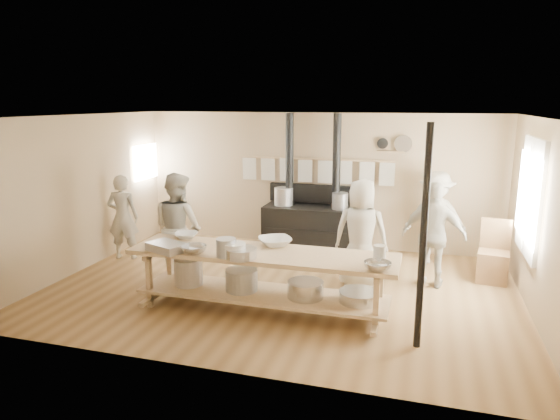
{
  "coord_description": "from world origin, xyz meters",
  "views": [
    {
      "loc": [
        2.01,
        -6.96,
        2.82
      ],
      "look_at": [
        -0.07,
        0.2,
        1.18
      ],
      "focal_mm": 32.0,
      "sensor_mm": 36.0,
      "label": 1
    }
  ],
  "objects_px": {
    "cook_far_left": "(123,217)",
    "cook_right": "(434,235)",
    "chair": "(493,264)",
    "cook_left": "(178,227)",
    "roasting_pan": "(167,247)",
    "cook_center": "(361,233)",
    "cook_by_window": "(435,218)",
    "prep_table": "(262,275)",
    "stove": "(311,223)"
  },
  "relations": [
    {
      "from": "roasting_pan",
      "to": "cook_left",
      "type": "bearing_deg",
      "value": 110.48
    },
    {
      "from": "prep_table",
      "to": "cook_center",
      "type": "relative_size",
      "value": 2.14
    },
    {
      "from": "cook_by_window",
      "to": "cook_right",
      "type": "bearing_deg",
      "value": -89.32
    },
    {
      "from": "cook_left",
      "to": "roasting_pan",
      "type": "bearing_deg",
      "value": 134.34
    },
    {
      "from": "cook_right",
      "to": "cook_by_window",
      "type": "xyz_separation_m",
      "value": [
        0.04,
        1.22,
        0.0
      ]
    },
    {
      "from": "roasting_pan",
      "to": "prep_table",
      "type": "bearing_deg",
      "value": 15.1
    },
    {
      "from": "cook_far_left",
      "to": "roasting_pan",
      "type": "bearing_deg",
      "value": 123.65
    },
    {
      "from": "cook_far_left",
      "to": "cook_right",
      "type": "distance_m",
      "value": 5.36
    },
    {
      "from": "cook_left",
      "to": "roasting_pan",
      "type": "distance_m",
      "value": 1.2
    },
    {
      "from": "cook_right",
      "to": "chair",
      "type": "xyz_separation_m",
      "value": [
        0.94,
        0.51,
        -0.53
      ]
    },
    {
      "from": "stove",
      "to": "roasting_pan",
      "type": "height_order",
      "value": "stove"
    },
    {
      "from": "cook_by_window",
      "to": "roasting_pan",
      "type": "relative_size",
      "value": 3.25
    },
    {
      "from": "prep_table",
      "to": "cook_far_left",
      "type": "bearing_deg",
      "value": 153.81
    },
    {
      "from": "cook_left",
      "to": "cook_right",
      "type": "height_order",
      "value": "cook_left"
    },
    {
      "from": "stove",
      "to": "cook_right",
      "type": "height_order",
      "value": "stove"
    },
    {
      "from": "stove",
      "to": "cook_by_window",
      "type": "bearing_deg",
      "value": -4.24
    },
    {
      "from": "cook_left",
      "to": "cook_center",
      "type": "distance_m",
      "value": 2.85
    },
    {
      "from": "prep_table",
      "to": "cook_far_left",
      "type": "xyz_separation_m",
      "value": [
        -3.14,
        1.55,
        0.25
      ]
    },
    {
      "from": "cook_center",
      "to": "prep_table",
      "type": "bearing_deg",
      "value": 49.53
    },
    {
      "from": "cook_by_window",
      "to": "roasting_pan",
      "type": "height_order",
      "value": "cook_by_window"
    },
    {
      "from": "stove",
      "to": "chair",
      "type": "relative_size",
      "value": 2.64
    },
    {
      "from": "cook_far_left",
      "to": "roasting_pan",
      "type": "distance_m",
      "value": 2.69
    },
    {
      "from": "prep_table",
      "to": "stove",
      "type": "bearing_deg",
      "value": 89.96
    },
    {
      "from": "cook_far_left",
      "to": "chair",
      "type": "xyz_separation_m",
      "value": [
        6.3,
        0.59,
        -0.48
      ]
    },
    {
      "from": "stove",
      "to": "roasting_pan",
      "type": "xyz_separation_m",
      "value": [
        -1.23,
        -3.35,
        0.39
      ]
    },
    {
      "from": "cook_far_left",
      "to": "cook_center",
      "type": "bearing_deg",
      "value": 165.24
    },
    {
      "from": "chair",
      "to": "prep_table",
      "type": "bearing_deg",
      "value": -137.59
    },
    {
      "from": "cook_far_left",
      "to": "cook_left",
      "type": "xyz_separation_m",
      "value": [
        1.5,
        -0.75,
        0.1
      ]
    },
    {
      "from": "stove",
      "to": "cook_right",
      "type": "relative_size",
      "value": 1.59
    },
    {
      "from": "cook_center",
      "to": "cook_by_window",
      "type": "distance_m",
      "value": 1.87
    },
    {
      "from": "cook_center",
      "to": "cook_by_window",
      "type": "bearing_deg",
      "value": -125.91
    },
    {
      "from": "cook_left",
      "to": "cook_by_window",
      "type": "relative_size",
      "value": 1.06
    },
    {
      "from": "cook_far_left",
      "to": "cook_left",
      "type": "height_order",
      "value": "cook_left"
    },
    {
      "from": "cook_center",
      "to": "cook_right",
      "type": "height_order",
      "value": "cook_center"
    },
    {
      "from": "chair",
      "to": "roasting_pan",
      "type": "xyz_separation_m",
      "value": [
        -4.38,
        -2.46,
        0.62
      ]
    },
    {
      "from": "cook_center",
      "to": "chair",
      "type": "distance_m",
      "value": 2.23
    },
    {
      "from": "prep_table",
      "to": "chair",
      "type": "xyz_separation_m",
      "value": [
        3.16,
        2.13,
        -0.23
      ]
    },
    {
      "from": "cook_far_left",
      "to": "cook_center",
      "type": "distance_m",
      "value": 4.3
    },
    {
      "from": "chair",
      "to": "stove",
      "type": "bearing_deg",
      "value": 172.76
    },
    {
      "from": "cook_by_window",
      "to": "chair",
      "type": "relative_size",
      "value": 1.66
    },
    {
      "from": "chair",
      "to": "roasting_pan",
      "type": "bearing_deg",
      "value": -142.28
    },
    {
      "from": "cook_center",
      "to": "cook_right",
      "type": "relative_size",
      "value": 1.03
    },
    {
      "from": "cook_right",
      "to": "roasting_pan",
      "type": "bearing_deg",
      "value": 37.52
    },
    {
      "from": "prep_table",
      "to": "cook_center",
      "type": "xyz_separation_m",
      "value": [
        1.16,
        1.34,
        0.32
      ]
    },
    {
      "from": "cook_far_left",
      "to": "cook_center",
      "type": "relative_size",
      "value": 0.92
    },
    {
      "from": "cook_far_left",
      "to": "roasting_pan",
      "type": "height_order",
      "value": "cook_far_left"
    },
    {
      "from": "stove",
      "to": "cook_center",
      "type": "relative_size",
      "value": 1.55
    },
    {
      "from": "chair",
      "to": "roasting_pan",
      "type": "height_order",
      "value": "chair"
    },
    {
      "from": "cook_far_left",
      "to": "cook_right",
      "type": "xyz_separation_m",
      "value": [
        5.36,
        0.08,
        0.04
      ]
    },
    {
      "from": "cook_left",
      "to": "cook_by_window",
      "type": "height_order",
      "value": "cook_left"
    }
  ]
}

